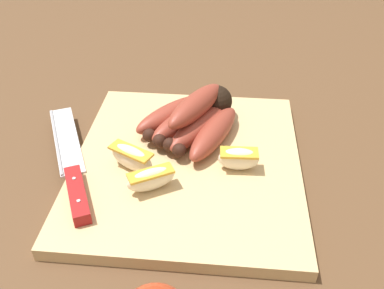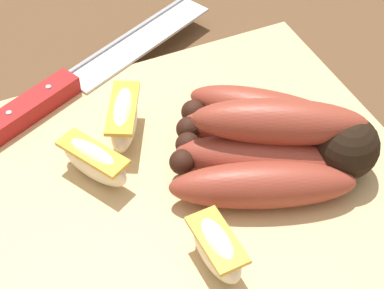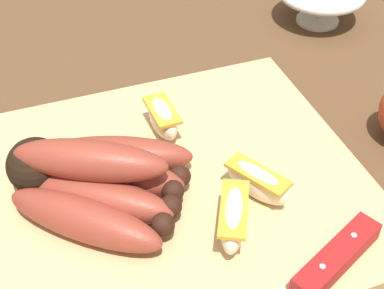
{
  "view_description": "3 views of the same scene",
  "coord_description": "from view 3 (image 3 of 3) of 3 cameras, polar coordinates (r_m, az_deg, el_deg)",
  "views": [
    {
      "loc": [
        -0.49,
        -0.05,
        0.42
      ],
      "look_at": [
        -0.01,
        -0.0,
        0.05
      ],
      "focal_mm": 39.32,
      "sensor_mm": 36.0,
      "label": 1
    },
    {
      "loc": [
        -0.15,
        -0.3,
        0.42
      ],
      "look_at": [
        -0.0,
        0.02,
        0.06
      ],
      "focal_mm": 59.85,
      "sensor_mm": 36.0,
      "label": 2
    },
    {
      "loc": [
        0.11,
        0.37,
        0.41
      ],
      "look_at": [
        -0.03,
        -0.0,
        0.06
      ],
      "focal_mm": 53.37,
      "sensor_mm": 36.0,
      "label": 3
    }
  ],
  "objects": [
    {
      "name": "banana_bunch",
      "position": [
        0.53,
        -9.82,
        -3.45
      ],
      "size": [
        0.19,
        0.18,
        0.07
      ],
      "color": "black",
      "rests_on": "cutting_board"
    },
    {
      "name": "ground_plane",
      "position": [
        0.57,
        -2.93,
        -5.09
      ],
      "size": [
        6.0,
        6.0,
        0.0
      ],
      "primitive_type": "plane",
      "color": "brown"
    },
    {
      "name": "cutting_board",
      "position": [
        0.56,
        -1.88,
        -4.57
      ],
      "size": [
        0.37,
        0.33,
        0.02
      ],
      "primitive_type": "cube",
      "color": "tan",
      "rests_on": "ground_plane"
    },
    {
      "name": "ceramic_bowl",
      "position": [
        0.84,
        12.7,
        13.7
      ],
      "size": [
        0.12,
        0.12,
        0.05
      ],
      "color": "silver",
      "rests_on": "ground_plane"
    },
    {
      "name": "apple_wedge_middle",
      "position": [
        0.49,
        4.14,
        -7.33
      ],
      "size": [
        0.05,
        0.07,
        0.04
      ],
      "color": "#F4E5C1",
      "rests_on": "cutting_board"
    },
    {
      "name": "apple_wedge_near",
      "position": [
        0.53,
        6.52,
        -3.73
      ],
      "size": [
        0.05,
        0.07,
        0.03
      ],
      "color": "#F4E5C1",
      "rests_on": "cutting_board"
    },
    {
      "name": "apple_wedge_far",
      "position": [
        0.59,
        -2.97,
        2.66
      ],
      "size": [
        0.03,
        0.06,
        0.04
      ],
      "color": "#F4E5C1",
      "rests_on": "cutting_board"
    }
  ]
}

